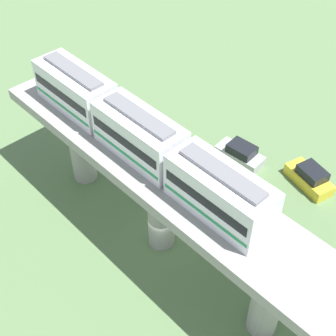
{
  "coord_description": "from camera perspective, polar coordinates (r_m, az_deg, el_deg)",
  "views": [
    {
      "loc": [
        15.38,
        17.07,
        29.25
      ],
      "look_at": [
        -2.5,
        -1.96,
        4.46
      ],
      "focal_mm": 53.19,
      "sensor_mm": 36.0,
      "label": 1
    }
  ],
  "objects": [
    {
      "name": "viaduct",
      "position": [
        32.94,
        -0.84,
        -2.27
      ],
      "size": [
        5.2,
        28.85,
        7.44
      ],
      "color": "#999691",
      "rests_on": "ground"
    },
    {
      "name": "train",
      "position": [
        31.78,
        -3.29,
        3.77
      ],
      "size": [
        2.64,
        20.5,
        3.24
      ],
      "color": "white",
      "rests_on": "viaduct"
    },
    {
      "name": "parked_car_yellow",
      "position": [
        42.2,
        15.94,
        -1.07
      ],
      "size": [
        2.74,
        4.51,
        1.76
      ],
      "rotation": [
        0.0,
        0.0,
        -0.24
      ],
      "color": "yellow",
      "rests_on": "ground"
    },
    {
      "name": "ground_plane",
      "position": [
        37.19,
        -0.75,
        -8.34
      ],
      "size": [
        120.0,
        120.0,
        0.0
      ],
      "primitive_type": "plane",
      "color": "#5B7A4C"
    },
    {
      "name": "parked_car_red",
      "position": [
        38.41,
        9.34,
        -5.19
      ],
      "size": [
        2.65,
        4.49,
        1.76
      ],
      "rotation": [
        0.0,
        0.0,
        0.21
      ],
      "color": "red",
      "rests_on": "ground"
    },
    {
      "name": "parked_car_silver",
      "position": [
        43.12,
        8.26,
        1.57
      ],
      "size": [
        2.15,
        4.34,
        1.76
      ],
      "rotation": [
        0.0,
        0.0,
        0.09
      ],
      "color": "#B2B5BA",
      "rests_on": "ground"
    }
  ]
}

